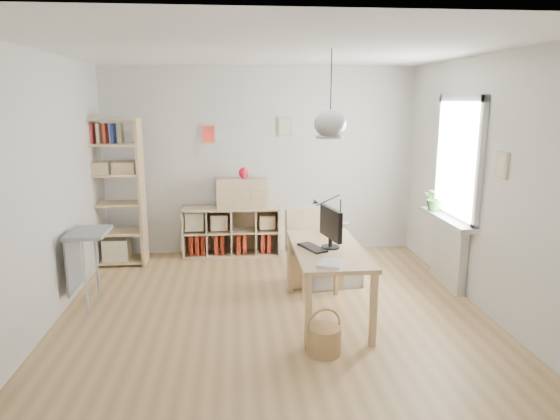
{
  "coord_description": "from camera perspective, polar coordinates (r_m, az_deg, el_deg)",
  "views": [
    {
      "loc": [
        -0.38,
        -5.0,
        2.22
      ],
      "look_at": [
        0.1,
        0.3,
        1.05
      ],
      "focal_mm": 32.0,
      "sensor_mm": 36.0,
      "label": 1
    }
  ],
  "objects": [
    {
      "name": "ground",
      "position": [
        5.48,
        -0.77,
        -11.49
      ],
      "size": [
        4.5,
        4.5,
        0.0
      ],
      "primitive_type": "plane",
      "color": "#A98554",
      "rests_on": "ground"
    },
    {
      "name": "room_shell",
      "position": [
        4.94,
        5.77,
        9.8
      ],
      "size": [
        4.5,
        4.5,
        4.5
      ],
      "color": "silver",
      "rests_on": "ground"
    },
    {
      "name": "window_unit",
      "position": [
        6.21,
        19.75,
        5.49
      ],
      "size": [
        0.07,
        1.16,
        1.46
      ],
      "color": "white",
      "rests_on": "ground"
    },
    {
      "name": "radiator",
      "position": [
        6.42,
        18.72,
        -4.73
      ],
      "size": [
        0.1,
        0.8,
        0.8
      ],
      "primitive_type": "cube",
      "color": "silver",
      "rests_on": "ground"
    },
    {
      "name": "windowsill",
      "position": [
        6.29,
        18.57,
        -1.01
      ],
      "size": [
        0.22,
        1.2,
        0.06
      ],
      "primitive_type": "cube",
      "color": "silver",
      "rests_on": "radiator"
    },
    {
      "name": "desk",
      "position": [
        5.18,
        5.44,
        -5.23
      ],
      "size": [
        0.7,
        1.5,
        0.75
      ],
      "color": "#DBB07D",
      "rests_on": "ground"
    },
    {
      "name": "cube_shelf",
      "position": [
        7.33,
        -5.73,
        -2.84
      ],
      "size": [
        1.4,
        0.38,
        0.72
      ],
      "color": "tan",
      "rests_on": "ground"
    },
    {
      "name": "tall_bookshelf",
      "position": [
        7.08,
        -18.65,
        2.56
      ],
      "size": [
        0.8,
        0.38,
        2.0
      ],
      "color": "#DBB07D",
      "rests_on": "ground"
    },
    {
      "name": "side_table",
      "position": [
        5.81,
        -21.61,
        -3.99
      ],
      "size": [
        0.4,
        0.55,
        0.85
      ],
      "color": "gray",
      "rests_on": "ground"
    },
    {
      "name": "chair",
      "position": [
        5.88,
        3.42,
        -4.04
      ],
      "size": [
        0.61,
        0.61,
        0.98
      ],
      "rotation": [
        0.0,
        0.0,
        0.35
      ],
      "color": "gray",
      "rests_on": "ground"
    },
    {
      "name": "wicker_basket",
      "position": [
        4.62,
        5.05,
        -14.45
      ],
      "size": [
        0.31,
        0.31,
        0.43
      ],
      "rotation": [
        0.0,
        0.0,
        0.2
      ],
      "color": "#A18149",
      "rests_on": "ground"
    },
    {
      "name": "storage_chest",
      "position": [
        6.25,
        5.81,
        -6.25
      ],
      "size": [
        0.76,
        0.83,
        0.69
      ],
      "rotation": [
        0.0,
        0.0,
        0.16
      ],
      "color": "#B3B3AE",
      "rests_on": "ground"
    },
    {
      "name": "monitor",
      "position": [
        5.06,
        5.82,
        -1.81
      ],
      "size": [
        0.19,
        0.47,
        0.41
      ],
      "rotation": [
        0.0,
        0.0,
        0.22
      ],
      "color": "black",
      "rests_on": "desk"
    },
    {
      "name": "keyboard",
      "position": [
        5.08,
        3.71,
        -4.32
      ],
      "size": [
        0.28,
        0.4,
        0.02
      ],
      "primitive_type": "cube",
      "rotation": [
        0.0,
        0.0,
        0.41
      ],
      "color": "black",
      "rests_on": "desk"
    },
    {
      "name": "task_lamp",
      "position": [
        5.69,
        5.29,
        0.12
      ],
      "size": [
        0.36,
        0.13,
        0.39
      ],
      "color": "black",
      "rests_on": "desk"
    },
    {
      "name": "yarn_ball",
      "position": [
        5.66,
        5.56,
        -1.92
      ],
      "size": [
        0.15,
        0.15,
        0.15
      ],
      "primitive_type": "sphere",
      "color": "#4D0A13",
      "rests_on": "desk"
    },
    {
      "name": "paper_tray",
      "position": [
        4.6,
        5.79,
        -6.11
      ],
      "size": [
        0.29,
        0.32,
        0.03
      ],
      "primitive_type": "cube",
      "rotation": [
        0.0,
        0.0,
        -0.38
      ],
      "color": "silver",
      "rests_on": "desk"
    },
    {
      "name": "drawer_chest",
      "position": [
        7.15,
        -4.37,
        1.95
      ],
      "size": [
        0.73,
        0.35,
        0.41
      ],
      "primitive_type": "cube",
      "rotation": [
        0.0,
        0.0,
        0.03
      ],
      "color": "tan",
      "rests_on": "cube_shelf"
    },
    {
      "name": "red_vase",
      "position": [
        7.11,
        -4.18,
        4.24
      ],
      "size": [
        0.14,
        0.14,
        0.16
      ],
      "primitive_type": "ellipsoid",
      "color": "maroon",
      "rests_on": "drawer_chest"
    },
    {
      "name": "potted_plant",
      "position": [
        6.56,
        17.32,
        1.35
      ],
      "size": [
        0.35,
        0.32,
        0.33
      ],
      "primitive_type": "imported",
      "rotation": [
        0.0,
        0.0,
        0.22
      ],
      "color": "#2B6425",
      "rests_on": "windowsill"
    }
  ]
}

